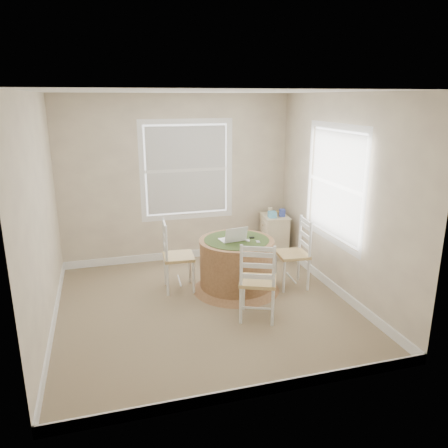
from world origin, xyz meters
name	(u,v)px	position (x,y,z in m)	size (l,w,h in m)	color
room	(214,203)	(0.17, 0.16, 1.30)	(3.64, 3.64, 2.64)	#887856
round_table	(236,262)	(0.53, 0.40, 0.39)	(1.18, 1.18, 0.72)	#9B6B45
chair_left	(179,256)	(-0.22, 0.63, 0.47)	(0.42, 0.40, 0.95)	white
chair_near	(258,281)	(0.53, -0.43, 0.47)	(0.42, 0.40, 0.95)	white
chair_right	(292,254)	(1.30, 0.29, 0.47)	(0.42, 0.40, 0.95)	white
laptop	(233,238)	(0.47, 0.38, 0.74)	(0.35, 0.32, 0.22)	white
mouse	(248,240)	(0.65, 0.31, 0.72)	(0.06, 0.09, 0.03)	white
phone	(258,242)	(0.77, 0.23, 0.72)	(0.04, 0.09, 0.02)	#B7BABF
keys	(252,238)	(0.75, 0.40, 0.72)	(0.06, 0.05, 0.03)	black
corner_chest	(274,236)	(1.52, 1.47, 0.35)	(0.45, 0.57, 0.70)	beige
tissue_box	(273,214)	(1.44, 1.37, 0.75)	(0.12, 0.12, 0.10)	#59AACD
box_yellow	(277,213)	(1.56, 1.49, 0.73)	(0.15, 0.10, 0.06)	gold
box_blue	(281,213)	(1.60, 1.38, 0.76)	(0.08, 0.08, 0.12)	#3748A5
cup_cream	(271,211)	(1.51, 1.61, 0.74)	(0.07, 0.07, 0.09)	beige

